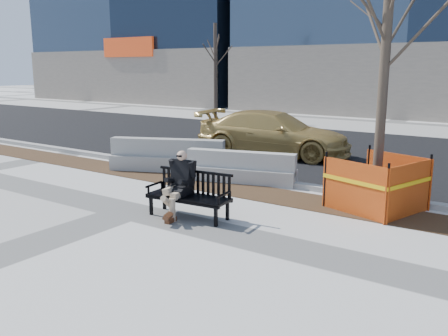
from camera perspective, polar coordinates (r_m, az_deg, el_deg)
The scene contains 11 objects.
ground at distance 9.69m, azimuth -11.00°, elevation -5.05°, with size 120.00×120.00×0.00m, color beige.
mulch_strip at distance 11.58m, azimuth -1.84°, elevation -1.98°, with size 40.00×1.20×0.02m, color #47301C.
asphalt_street at distance 16.88m, azimuth 10.70°, elevation 2.25°, with size 60.00×10.40×0.01m, color black.
curb at distance 12.33m, azimuth 0.77°, elevation -0.86°, with size 60.00×0.25×0.12m, color #9E9B93.
bench at distance 9.16m, azimuth -4.21°, elevation -5.86°, with size 1.65×0.59×0.88m, color black, non-canonical shape.
seated_man at distance 9.31m, azimuth -5.20°, elevation -5.57°, with size 0.53×0.89×1.24m, color black, non-canonical shape.
tree_fence at distance 10.14m, azimuth 17.49°, elevation -4.62°, with size 2.27×2.27×5.67m, color #D95615, non-canonical shape.
sedan at distance 15.46m, azimuth 5.84°, elevation 1.49°, with size 1.99×4.89×1.42m, color tan.
jersey_barrier_left at distance 13.20m, azimuth -6.70°, elevation -0.34°, with size 3.14×0.63×0.90m, color gray, non-canonical shape.
jersey_barrier_right at distance 11.84m, azimuth 1.97°, elevation -1.70°, with size 2.73×0.55×0.78m, color #ACAAA1, non-canonical shape.
far_tree_left at distance 25.84m, azimuth -1.02°, elevation 5.78°, with size 2.00×2.00×5.39m, color #4A3B2F, non-canonical shape.
Camera 1 is at (6.66, -6.46, 2.80)m, focal length 38.43 mm.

